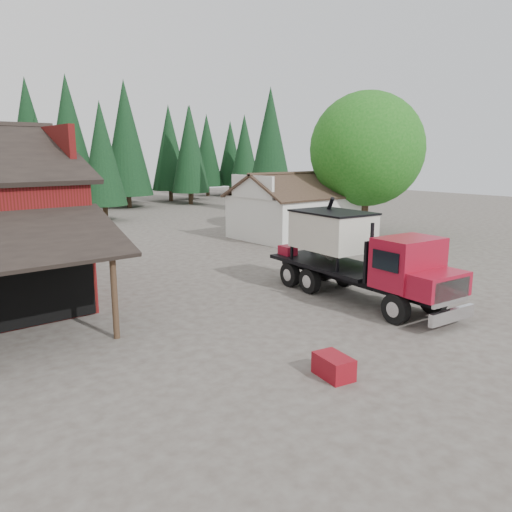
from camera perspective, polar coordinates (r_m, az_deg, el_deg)
ground at (r=18.36m, az=3.49°, el=-7.16°), size 120.00×120.00×0.00m
farmhouse at (r=36.01m, az=4.50°, el=4.85°), size 8.60×6.42×4.65m
deciduous_tree at (r=36.73m, az=12.57°, el=11.38°), size 8.00×8.00×10.20m
near_pine_b at (r=46.26m, az=-17.20°, el=11.12°), size 3.96×3.96×10.40m
near_pine_c at (r=51.43m, az=1.65°, el=12.74°), size 4.84×4.84×12.40m
feed_truck at (r=20.68m, az=11.55°, el=0.22°), size 3.30×9.18×4.06m
silver_car at (r=34.80m, az=9.11°, el=3.01°), size 5.91×3.55×1.54m
equip_box at (r=13.87m, az=8.86°, el=-12.36°), size 0.90×1.21×0.60m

